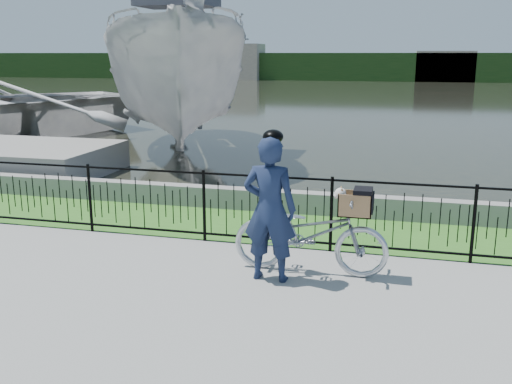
# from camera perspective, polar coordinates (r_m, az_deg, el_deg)

# --- Properties ---
(ground) EXTENTS (120.00, 120.00, 0.00)m
(ground) POSITION_cam_1_polar(r_m,az_deg,el_deg) (7.45, -1.92, -9.28)
(ground) COLOR gray
(ground) RESTS_ON ground
(grass_strip) EXTENTS (60.00, 2.00, 0.01)m
(grass_strip) POSITION_cam_1_polar(r_m,az_deg,el_deg) (9.82, 2.34, -3.51)
(grass_strip) COLOR #367223
(grass_strip) RESTS_ON ground
(water) EXTENTS (120.00, 120.00, 0.00)m
(water) POSITION_cam_1_polar(r_m,az_deg,el_deg) (39.73, 11.70, 9.19)
(water) COLOR black
(water) RESTS_ON ground
(quay_wall) EXTENTS (60.00, 0.30, 0.40)m
(quay_wall) POSITION_cam_1_polar(r_m,az_deg,el_deg) (10.71, 3.47, -0.98)
(quay_wall) COLOR gray
(quay_wall) RESTS_ON ground
(fence) EXTENTS (14.00, 0.06, 1.15)m
(fence) POSITION_cam_1_polar(r_m,az_deg,el_deg) (8.72, 1.00, -1.81)
(fence) COLOR black
(fence) RESTS_ON ground
(far_treeline) EXTENTS (120.00, 6.00, 3.00)m
(far_treeline) POSITION_cam_1_polar(r_m,az_deg,el_deg) (66.62, 13.01, 12.11)
(far_treeline) COLOR #214018
(far_treeline) RESTS_ON ground
(far_building_left) EXTENTS (8.00, 4.00, 4.00)m
(far_building_left) POSITION_cam_1_polar(r_m,az_deg,el_deg) (67.59, -2.85, 12.88)
(far_building_left) COLOR #A09281
(far_building_left) RESTS_ON ground
(far_building_right) EXTENTS (6.00, 3.00, 3.20)m
(far_building_right) POSITION_cam_1_polar(r_m,az_deg,el_deg) (65.22, 18.35, 11.84)
(far_building_right) COLOR #A09281
(far_building_right) RESTS_ON ground
(bicycle_rig) EXTENTS (2.09, 0.73, 1.23)m
(bicycle_rig) POSITION_cam_1_polar(r_m,az_deg,el_deg) (7.71, 5.52, -4.11)
(bicycle_rig) COLOR #B1B6BE
(bicycle_rig) RESTS_ON ground
(cyclist) EXTENTS (0.71, 0.47, 1.98)m
(cyclist) POSITION_cam_1_polar(r_m,az_deg,el_deg) (7.33, 1.37, -1.58)
(cyclist) COLOR #17223F
(cyclist) RESTS_ON ground
(boat_near) EXTENTS (7.64, 11.16, 5.84)m
(boat_near) POSITION_cam_1_polar(r_m,az_deg,el_deg) (17.74, -7.64, 11.01)
(boat_near) COLOR #A6A6A6
(boat_near) RESTS_ON water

